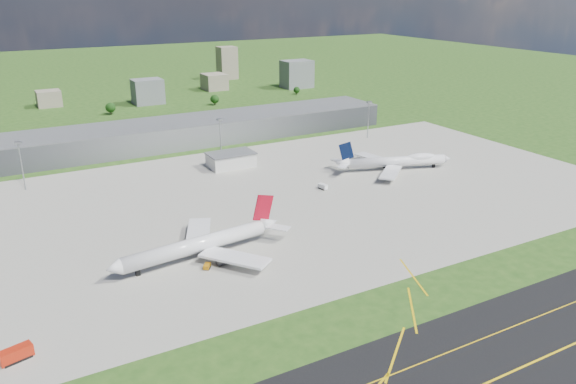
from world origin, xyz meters
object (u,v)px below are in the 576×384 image
fire_truck (16,354)px  van_white_far (388,165)px  airliner_blue_quad (396,161)px  airliner_red_twin (202,244)px  tug_yellow (207,266)px  van_white_near (323,187)px

fire_truck → van_white_far: bearing=9.2°
airliner_blue_quad → van_white_far: size_ratio=14.49×
airliner_blue_quad → fire_truck: 224.70m
airliner_red_twin → tug_yellow: airliner_red_twin is taller
tug_yellow → van_white_near: bearing=-21.1°
airliner_red_twin → van_white_far: (136.85, 57.52, -4.23)m
airliner_blue_quad → tug_yellow: (-139.83, -61.28, -4.10)m
airliner_red_twin → airliner_blue_quad: bearing=-166.6°
fire_truck → tug_yellow: 72.07m
van_white_far → fire_truck: bearing=-173.3°
airliner_red_twin → van_white_far: 148.51m
fire_truck → van_white_near: size_ratio=1.65×
airliner_red_twin → van_white_far: airliner_red_twin is taller
tug_yellow → van_white_far: (139.03, 67.81, 0.20)m
airliner_red_twin → fire_truck: (-69.52, -35.94, -3.40)m
fire_truck → van_white_far: size_ratio=2.07×
tug_yellow → airliner_blue_quad: bearing=-29.6°
airliner_red_twin → van_white_near: bearing=-159.4°
airliner_red_twin → fire_truck: airliner_red_twin is taller
airliner_red_twin → fire_truck: bearing=20.4°
airliner_blue_quad → van_white_far: bearing=116.0°
airliner_blue_quad → tug_yellow: size_ratio=16.08×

